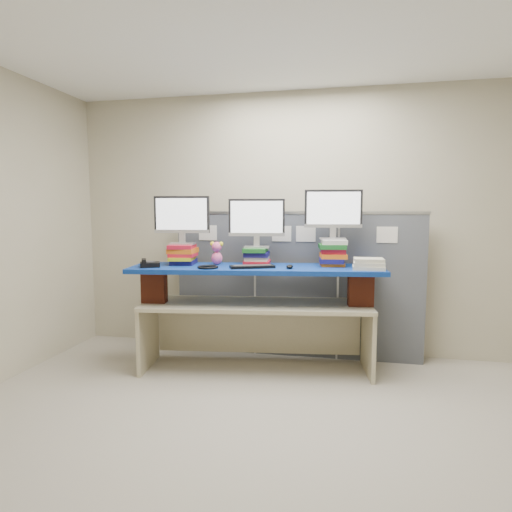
% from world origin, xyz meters
% --- Properties ---
extents(room, '(5.00, 4.00, 2.80)m').
position_xyz_m(room, '(0.00, 0.00, 1.40)').
color(room, '#BDB59C').
rests_on(room, ground).
extents(cubicle_partition, '(2.60, 0.06, 1.53)m').
position_xyz_m(cubicle_partition, '(-0.00, 1.78, 0.77)').
color(cubicle_partition, '#494D56').
rests_on(cubicle_partition, ground).
extents(desk, '(2.23, 0.91, 0.66)m').
position_xyz_m(desk, '(-0.33, 1.30, 0.53)').
color(desk, '#BAB08E').
rests_on(desk, ground).
extents(brick_pier_left, '(0.24, 0.15, 0.31)m').
position_xyz_m(brick_pier_left, '(-1.28, 1.12, 0.81)').
color(brick_pier_left, maroon).
rests_on(brick_pier_left, desk).
extents(brick_pier_right, '(0.24, 0.15, 0.31)m').
position_xyz_m(brick_pier_right, '(0.65, 1.37, 0.81)').
color(brick_pier_right, maroon).
rests_on(brick_pier_right, desk).
extents(blue_board, '(2.42, 0.90, 0.04)m').
position_xyz_m(blue_board, '(-0.33, 1.30, 0.99)').
color(blue_board, navy).
rests_on(blue_board, brick_pier_left).
extents(book_stack_left, '(0.28, 0.34, 0.20)m').
position_xyz_m(book_stack_left, '(-1.07, 1.32, 1.11)').
color(book_stack_left, '#151252').
rests_on(book_stack_left, blue_board).
extents(book_stack_center, '(0.27, 0.31, 0.17)m').
position_xyz_m(book_stack_center, '(-0.34, 1.41, 1.09)').
color(book_stack_center, red).
rests_on(book_stack_center, blue_board).
extents(book_stack_right, '(0.29, 0.32, 0.25)m').
position_xyz_m(book_stack_right, '(0.38, 1.51, 1.14)').
color(book_stack_right, orange).
rests_on(book_stack_right, blue_board).
extents(monitor_left, '(0.54, 0.18, 0.47)m').
position_xyz_m(monitor_left, '(-1.07, 1.32, 1.47)').
color(monitor_left, '#B2B1B7').
rests_on(monitor_left, book_stack_left).
extents(monitor_center, '(0.54, 0.18, 0.47)m').
position_xyz_m(monitor_center, '(-0.34, 1.41, 1.45)').
color(monitor_center, '#B2B1B7').
rests_on(monitor_center, book_stack_center).
extents(monitor_right, '(0.54, 0.18, 0.47)m').
position_xyz_m(monitor_right, '(0.38, 1.51, 1.53)').
color(monitor_right, '#B2B1B7').
rests_on(monitor_right, book_stack_right).
extents(keyboard, '(0.43, 0.29, 0.03)m').
position_xyz_m(keyboard, '(-0.34, 1.19, 1.02)').
color(keyboard, black).
rests_on(keyboard, blue_board).
extents(mouse, '(0.09, 0.13, 0.04)m').
position_xyz_m(mouse, '(0.00, 1.22, 1.03)').
color(mouse, black).
rests_on(mouse, blue_board).
extents(desk_phone, '(0.23, 0.23, 0.08)m').
position_xyz_m(desk_phone, '(-1.30, 1.05, 1.04)').
color(desk_phone, black).
rests_on(desk_phone, blue_board).
extents(headset, '(0.21, 0.21, 0.02)m').
position_xyz_m(headset, '(-0.73, 1.09, 1.02)').
color(headset, black).
rests_on(headset, blue_board).
extents(plush_toy, '(0.13, 0.10, 0.23)m').
position_xyz_m(plush_toy, '(-0.73, 1.36, 1.13)').
color(plush_toy, '#E85891').
rests_on(plush_toy, blue_board).
extents(binder_stack, '(0.28, 0.23, 0.10)m').
position_xyz_m(binder_stack, '(0.71, 1.31, 1.06)').
color(binder_stack, beige).
rests_on(binder_stack, blue_board).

